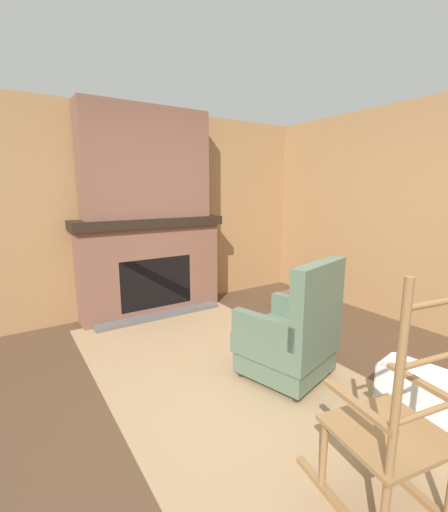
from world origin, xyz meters
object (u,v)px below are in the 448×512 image
Objects in this scene: armchair at (291,338)px; rocking_chair at (395,438)px; oil_lamp_vase at (106,212)px; firewood_stack at (290,300)px; decorative_plate_on_mantel at (147,208)px; laundry_basket at (418,393)px; storage_case at (198,210)px.

armchair is 1.29m from rocking_chair.
oil_lamp_vase is at bearing 17.43° from rocking_chair.
oil_lamp_vase reaches higher than rocking_chair.
rocking_chair is at bearing -34.97° from firewood_stack.
firewood_stack is 1.87× the size of decorative_plate_on_mantel.
decorative_plate_on_mantel is (-3.09, -0.78, 1.19)m from laundry_basket.
armchair is at bearing 22.16° from oil_lamp_vase.
armchair is 4.13× the size of oil_lamp_vase.
rocking_chair reaches higher than firewood_stack.
rocking_chair is 0.98m from laundry_basket.
firewood_stack is at bearing 158.17° from laundry_basket.
decorative_plate_on_mantel is (-0.02, 0.52, 0.03)m from oil_lamp_vase.
decorative_plate_on_mantel is at bearing 92.20° from oil_lamp_vase.
rocking_chair is 5.06× the size of oil_lamp_vase.
oil_lamp_vase reaches higher than decorative_plate_on_mantel.
rocking_chair reaches higher than armchair.
rocking_chair is at bearing -13.41° from storage_case.
firewood_stack is at bearing 46.79° from storage_case.
armchair is 2.31× the size of firewood_stack.
oil_lamp_vase is 0.52m from decorative_plate_on_mantel.
rocking_chair is 3.61m from storage_case.
storage_case is at bearing -2.99° from rocking_chair.
firewood_stack is 1.79× the size of oil_lamp_vase.
firewood_stack is 2.65m from oil_lamp_vase.
oil_lamp_vase reaches higher than armchair.
oil_lamp_vase is (-0.89, -2.18, 1.23)m from firewood_stack.
oil_lamp_vase is (-3.07, -1.30, 1.16)m from laundry_basket.
laundry_basket is at bearing 1.37° from storage_case.
laundry_basket is at bearing -21.83° from firewood_stack.
rocking_chair is 2.39× the size of laundry_basket.
oil_lamp_vase is at bearing -156.99° from laundry_basket.
rocking_chair is at bearing 142.85° from armchair.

